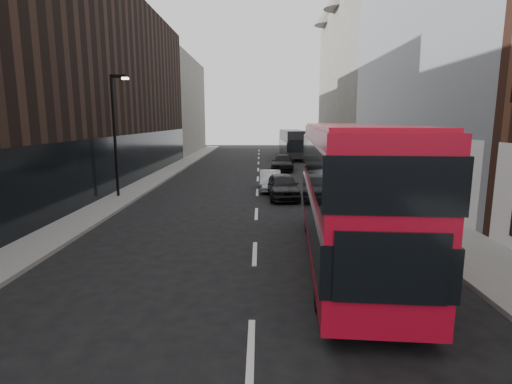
{
  "coord_description": "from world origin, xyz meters",
  "views": [
    {
      "loc": [
        0.18,
        -5.34,
        4.59
      ],
      "look_at": [
        0.06,
        6.27,
        2.5
      ],
      "focal_mm": 28.0,
      "sensor_mm": 36.0,
      "label": 1
    }
  ],
  "objects_px": {
    "street_lamp": "(116,127)",
    "grey_bus": "(293,143)",
    "car_b": "(270,181)",
    "red_bus": "(349,188)",
    "car_c": "(283,163)",
    "car_a": "(283,186)"
  },
  "relations": [
    {
      "from": "car_c",
      "to": "grey_bus",
      "type": "bearing_deg",
      "value": 87.02
    },
    {
      "from": "grey_bus",
      "to": "car_c",
      "type": "height_order",
      "value": "grey_bus"
    },
    {
      "from": "car_b",
      "to": "car_a",
      "type": "bearing_deg",
      "value": -75.99
    },
    {
      "from": "street_lamp",
      "to": "grey_bus",
      "type": "bearing_deg",
      "value": 64.31
    },
    {
      "from": "car_a",
      "to": "car_b",
      "type": "bearing_deg",
      "value": 100.57
    },
    {
      "from": "car_a",
      "to": "car_b",
      "type": "height_order",
      "value": "car_a"
    },
    {
      "from": "street_lamp",
      "to": "grey_bus",
      "type": "xyz_separation_m",
      "value": [
        12.37,
        25.72,
        -2.36
      ]
    },
    {
      "from": "street_lamp",
      "to": "car_c",
      "type": "distance_m",
      "value": 17.59
    },
    {
      "from": "street_lamp",
      "to": "red_bus",
      "type": "distance_m",
      "value": 15.7
    },
    {
      "from": "grey_bus",
      "to": "car_c",
      "type": "xyz_separation_m",
      "value": [
        -1.83,
        -12.07,
        -1.11
      ]
    },
    {
      "from": "street_lamp",
      "to": "grey_bus",
      "type": "relative_size",
      "value": 0.66
    },
    {
      "from": "grey_bus",
      "to": "car_b",
      "type": "distance_m",
      "value": 23.13
    },
    {
      "from": "red_bus",
      "to": "car_c",
      "type": "bearing_deg",
      "value": 96.02
    },
    {
      "from": "grey_bus",
      "to": "car_b",
      "type": "relative_size",
      "value": 2.7
    },
    {
      "from": "red_bus",
      "to": "car_a",
      "type": "bearing_deg",
      "value": 102.18
    },
    {
      "from": "street_lamp",
      "to": "car_c",
      "type": "height_order",
      "value": "street_lamp"
    },
    {
      "from": "street_lamp",
      "to": "car_a",
      "type": "relative_size",
      "value": 1.61
    },
    {
      "from": "red_bus",
      "to": "car_b",
      "type": "relative_size",
      "value": 2.84
    },
    {
      "from": "car_b",
      "to": "street_lamp",
      "type": "bearing_deg",
      "value": -162.47
    },
    {
      "from": "car_a",
      "to": "car_b",
      "type": "relative_size",
      "value": 1.11
    },
    {
      "from": "street_lamp",
      "to": "red_bus",
      "type": "bearing_deg",
      "value": -43.89
    },
    {
      "from": "car_c",
      "to": "street_lamp",
      "type": "bearing_deg",
      "value": -122.04
    }
  ]
}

